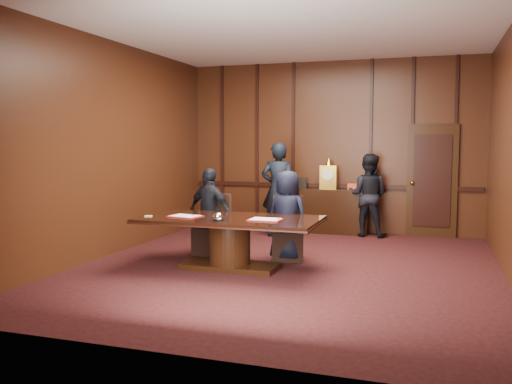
# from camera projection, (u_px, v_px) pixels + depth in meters

# --- Properties ---
(room) EXTENTS (7.00, 7.04, 3.50)m
(room) POSITION_uv_depth(u_px,v_px,m) (294.00, 151.00, 7.96)
(room) COLOR black
(room) RESTS_ON ground
(sideboard) EXTENTS (1.60, 0.45, 1.54)m
(sideboard) POSITION_uv_depth(u_px,v_px,m) (328.00, 209.00, 11.05)
(sideboard) COLOR black
(sideboard) RESTS_ON ground
(conference_table) EXTENTS (2.62, 1.32, 0.76)m
(conference_table) POSITION_uv_depth(u_px,v_px,m) (230.00, 234.00, 7.88)
(conference_table) COLOR black
(conference_table) RESTS_ON ground
(folder_left) EXTENTS (0.51, 0.41, 0.02)m
(folder_left) POSITION_uv_depth(u_px,v_px,m) (185.00, 216.00, 7.93)
(folder_left) COLOR #9F0E12
(folder_left) RESTS_ON conference_table
(folder_right) EXTENTS (0.46, 0.34, 0.02)m
(folder_right) POSITION_uv_depth(u_px,v_px,m) (265.00, 219.00, 7.59)
(folder_right) COLOR #9F0E12
(folder_right) RESTS_ON conference_table
(inkstand) EXTENTS (0.20, 0.14, 0.12)m
(inkstand) POSITION_uv_depth(u_px,v_px,m) (218.00, 218.00, 7.43)
(inkstand) COLOR white
(inkstand) RESTS_ON conference_table
(notepad) EXTENTS (0.11, 0.08, 0.01)m
(notepad) POSITION_uv_depth(u_px,v_px,m) (148.00, 216.00, 7.95)
(notepad) COLOR #E3CA6F
(notepad) RESTS_ON conference_table
(chair_left) EXTENTS (0.57, 0.57, 0.99)m
(chair_left) POSITION_uv_depth(u_px,v_px,m) (212.00, 237.00, 8.93)
(chair_left) COLOR black
(chair_left) RESTS_ON ground
(chair_right) EXTENTS (0.59, 0.59, 0.99)m
(chair_right) POSITION_uv_depth(u_px,v_px,m) (288.00, 241.00, 8.53)
(chair_right) COLOR black
(chair_right) RESTS_ON ground
(signatory_left) EXTENTS (0.91, 0.60, 1.43)m
(signatory_left) POSITION_uv_depth(u_px,v_px,m) (210.00, 212.00, 8.82)
(signatory_left) COLOR black
(signatory_left) RESTS_ON ground
(signatory_right) EXTENTS (0.79, 0.62, 1.42)m
(signatory_right) POSITION_uv_depth(u_px,v_px,m) (287.00, 216.00, 8.42)
(signatory_right) COLOR black
(signatory_right) RESTS_ON ground
(witness_left) EXTENTS (0.72, 0.51, 1.85)m
(witness_left) POSITION_uv_depth(u_px,v_px,m) (278.00, 190.00, 10.57)
(witness_left) COLOR black
(witness_left) RESTS_ON ground
(witness_right) EXTENTS (0.85, 0.69, 1.63)m
(witness_right) POSITION_uv_depth(u_px,v_px,m) (368.00, 195.00, 10.62)
(witness_right) COLOR black
(witness_right) RESTS_ON ground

